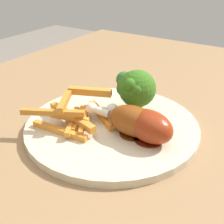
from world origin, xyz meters
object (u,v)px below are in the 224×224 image
(broccoli_floret_front, at_px, (133,87))
(chicken_drumstick_near, at_px, (147,125))
(dinner_plate, at_px, (112,126))
(dining_table, at_px, (116,156))
(broccoli_floret_middle, at_px, (137,89))
(carrot_fries_pile, at_px, (76,114))
(chicken_drumstick_far, at_px, (131,120))

(broccoli_floret_front, relative_size, chicken_drumstick_near, 0.55)
(dinner_plate, relative_size, chicken_drumstick_near, 2.18)
(dining_table, relative_size, broccoli_floret_middle, 13.11)
(dinner_plate, height_order, broccoli_floret_middle, broccoli_floret_middle)
(broccoli_floret_middle, bearing_deg, carrot_fries_pile, 139.64)
(broccoli_floret_front, xyz_separation_m, broccoli_floret_middle, (-0.01, -0.01, 0.00))
(chicken_drumstick_far, bearing_deg, broccoli_floret_middle, 21.54)
(broccoli_floret_front, bearing_deg, chicken_drumstick_near, -137.55)
(dinner_plate, relative_size, carrot_fries_pile, 2.16)
(dinner_plate, xyz_separation_m, chicken_drumstick_near, (-0.01, -0.07, 0.03))
(dining_table, distance_m, carrot_fries_pile, 0.17)
(dining_table, relative_size, dinner_plate, 3.67)
(carrot_fries_pile, height_order, chicken_drumstick_far, chicken_drumstick_far)
(dining_table, distance_m, dinner_plate, 0.14)
(broccoli_floret_front, xyz_separation_m, chicken_drumstick_far, (-0.07, -0.04, -0.02))
(broccoli_floret_middle, bearing_deg, chicken_drumstick_far, -158.46)
(carrot_fries_pile, distance_m, chicken_drumstick_far, 0.09)
(dinner_plate, bearing_deg, broccoli_floret_middle, -20.78)
(carrot_fries_pile, bearing_deg, dining_table, -8.12)
(broccoli_floret_front, xyz_separation_m, chicken_drumstick_near, (-0.07, -0.06, -0.02))
(broccoli_floret_middle, distance_m, chicken_drumstick_near, 0.08)
(dining_table, relative_size, chicken_drumstick_near, 8.00)
(dining_table, height_order, broccoli_floret_middle, broccoli_floret_middle)
(broccoli_floret_front, xyz_separation_m, carrot_fries_pile, (-0.09, 0.05, -0.03))
(dining_table, height_order, chicken_drumstick_near, chicken_drumstick_near)
(dinner_plate, bearing_deg, dining_table, 26.36)
(chicken_drumstick_far, bearing_deg, broccoli_floret_front, 27.85)
(dinner_plate, relative_size, broccoli_floret_middle, 3.57)
(dining_table, xyz_separation_m, dinner_plate, (-0.07, -0.03, 0.12))
(broccoli_floret_middle, relative_size, carrot_fries_pile, 0.60)
(dining_table, distance_m, chicken_drumstick_near, 0.20)
(broccoli_floret_middle, distance_m, carrot_fries_pile, 0.11)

